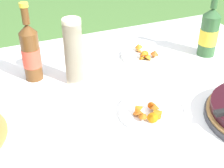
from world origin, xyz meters
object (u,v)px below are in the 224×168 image
object	(u,v)px
snack_plate_near	(152,111)
snack_plate_left	(145,54)
cup_stack	(73,52)
cider_bottle_green	(209,32)
cider_bottle_amber	(31,52)

from	to	relation	value
snack_plate_near	snack_plate_left	xyz separation A→B (m)	(0.18, 0.39, 0.00)
snack_plate_left	cup_stack	bearing A→B (deg)	-167.41
cider_bottle_green	cup_stack	bearing A→B (deg)	179.19
cider_bottle_amber	snack_plate_left	xyz separation A→B (m)	(0.51, -0.01, -0.11)
cup_stack	snack_plate_left	world-z (taller)	cup_stack
snack_plate_near	snack_plate_left	size ratio (longest dim) A/B	1.08
cider_bottle_green	snack_plate_left	distance (m)	0.31
cup_stack	cider_bottle_green	distance (m)	0.64
cider_bottle_amber	snack_plate_left	bearing A→B (deg)	-1.10
cup_stack	cider_bottle_amber	bearing A→B (deg)	148.53
cider_bottle_amber	snack_plate_left	distance (m)	0.52
snack_plate_left	cider_bottle_amber	bearing A→B (deg)	178.90
cider_bottle_green	snack_plate_near	xyz separation A→B (m)	(-0.46, -0.30, -0.10)
snack_plate_near	snack_plate_left	world-z (taller)	snack_plate_near
cider_bottle_green	cider_bottle_amber	xyz separation A→B (m)	(-0.79, 0.10, 0.01)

